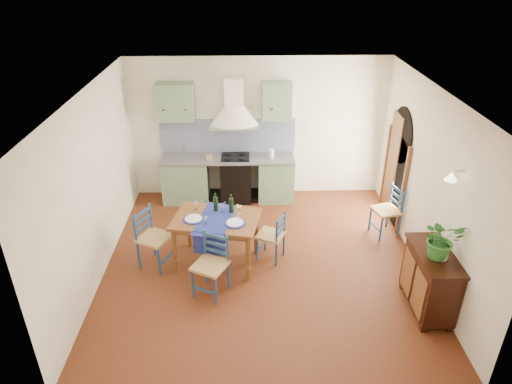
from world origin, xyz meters
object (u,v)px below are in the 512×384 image
dining_table (216,223)px  sideboard (430,279)px  chair_near (211,265)px  potted_plant (442,239)px

dining_table → sideboard: size_ratio=1.38×
dining_table → chair_near: 0.77m
dining_table → sideboard: 3.20m
sideboard → potted_plant: bearing=-87.7°
chair_near → potted_plant: potted_plant is taller
chair_near → potted_plant: bearing=-9.2°
chair_near → sideboard: 3.05m
sideboard → dining_table: bearing=158.8°
chair_near → sideboard: size_ratio=0.90×
dining_table → sideboard: dining_table is taller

